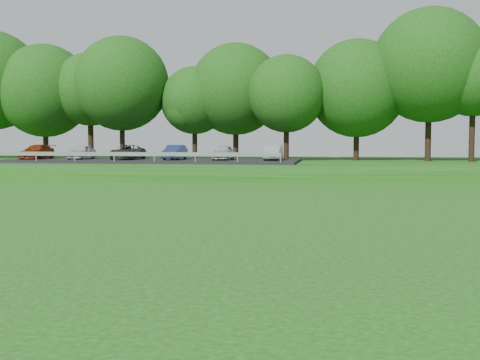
# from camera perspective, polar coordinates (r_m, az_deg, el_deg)

# --- Properties ---
(berm) EXTENTS (130.00, 30.00, 0.60)m
(berm) POSITION_cam_1_polar(r_m,az_deg,el_deg) (49.20, 19.71, 1.17)
(berm) COLOR #17420C
(berm) RESTS_ON ground
(treeline) EXTENTS (104.00, 7.00, 15.00)m
(treeline) POSITION_cam_1_polar(r_m,az_deg,el_deg) (53.39, 19.11, 9.77)
(treeline) COLOR #13400E
(treeline) RESTS_ON berm
(parking_lot) EXTENTS (24.00, 9.00, 1.38)m
(parking_lot) POSITION_cam_1_polar(r_m,az_deg,el_deg) (49.62, -8.97, 2.25)
(parking_lot) COLOR black
(parking_lot) RESTS_ON berm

